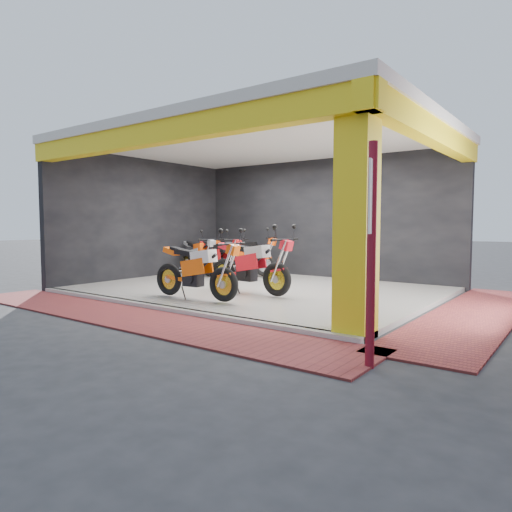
{
  "coord_description": "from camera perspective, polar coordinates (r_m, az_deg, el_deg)",
  "views": [
    {
      "loc": [
        6.45,
        -6.78,
        1.64
      ],
      "look_at": [
        0.25,
        1.59,
        0.9
      ],
      "focal_mm": 32.0,
      "sensor_mm": 36.0,
      "label": 1
    }
  ],
  "objects": [
    {
      "name": "back_wall",
      "position": [
        13.52,
        8.07,
        4.49
      ],
      "size": [
        8.2,
        0.2,
        3.5
      ],
      "primitive_type": "cube",
      "color": "black",
      "rests_on": "ground"
    },
    {
      "name": "moto_row_c",
      "position": [
        13.26,
        -6.02,
        0.22
      ],
      "size": [
        2.29,
        1.47,
        1.31
      ],
      "primitive_type": null,
      "rotation": [
        0.0,
        0.0,
        -0.34
      ],
      "color": "#999BA0",
      "rests_on": "showroom_floor"
    },
    {
      "name": "moto_hero",
      "position": [
        8.82,
        -4.08,
        -1.44
      ],
      "size": [
        2.3,
        0.93,
        1.39
      ],
      "primitive_type": null,
      "rotation": [
        0.0,
        0.0,
        0.04
      ],
      "color": "#F85A0A",
      "rests_on": "showroom_floor"
    },
    {
      "name": "moto_row_a",
      "position": [
        9.48,
        2.62,
        -0.84
      ],
      "size": [
        2.44,
        1.03,
        1.46
      ],
      "primitive_type": null,
      "rotation": [
        0.0,
        0.0,
        -0.06
      ],
      "color": "red",
      "rests_on": "showroom_floor"
    },
    {
      "name": "signpost",
      "position": [
        5.25,
        14.23,
        1.26
      ],
      "size": [
        0.1,
        0.35,
        2.55
      ],
      "rotation": [
        0.0,
        0.0,
        0.21
      ],
      "color": "maroon",
      "rests_on": "ground"
    },
    {
      "name": "left_wall",
      "position": [
        13.73,
        -13.73,
        4.41
      ],
      "size": [
        0.2,
        6.2,
        3.5
      ],
      "primitive_type": "cube",
      "color": "black",
      "rests_on": "ground"
    },
    {
      "name": "moto_row_b",
      "position": [
        12.51,
        -3.01,
        0.06
      ],
      "size": [
        2.32,
        1.31,
        1.34
      ],
      "primitive_type": null,
      "rotation": [
        0.0,
        0.0,
        -0.24
      ],
      "color": "#B61316",
      "rests_on": "showroom_floor"
    },
    {
      "name": "header_beam_right",
      "position": [
        9.27,
        21.27,
        14.11
      ],
      "size": [
        0.3,
        6.4,
        0.4
      ],
      "primitive_type": "cube",
      "color": "yellow",
      "rests_on": "corner_column"
    },
    {
      "name": "showroom_ceiling",
      "position": [
        11.07,
        0.25,
        14.26
      ],
      "size": [
        8.4,
        6.4,
        0.2
      ],
      "primitive_type": "cube",
      "color": "beige",
      "rests_on": "corner_column"
    },
    {
      "name": "corner_column",
      "position": [
        6.61,
        12.47,
        4.93
      ],
      "size": [
        0.5,
        0.5,
        3.5
      ],
      "primitive_type": "cube",
      "color": "yellow",
      "rests_on": "ground"
    },
    {
      "name": "header_beam_front",
      "position": [
        8.82,
        -11.77,
        14.83
      ],
      "size": [
        8.4,
        0.3,
        0.4
      ],
      "primitive_type": "cube",
      "color": "yellow",
      "rests_on": "corner_column"
    },
    {
      "name": "floor_kerb",
      "position": [
        8.79,
        -11.56,
        -6.44
      ],
      "size": [
        8.0,
        0.2,
        0.1
      ],
      "primitive_type": "cube",
      "color": "silver",
      "rests_on": "ground"
    },
    {
      "name": "ground",
      "position": [
        9.5,
        -6.95,
        -5.9
      ],
      "size": [
        80.0,
        80.0,
        0.0
      ],
      "primitive_type": "plane",
      "color": "#2D2D30",
      "rests_on": "ground"
    },
    {
      "name": "moto_row_d",
      "position": [
        13.03,
        1.11,
        0.31
      ],
      "size": [
        2.39,
        1.46,
        1.37
      ],
      "primitive_type": null,
      "rotation": [
        0.0,
        0.0,
        0.3
      ],
      "color": "#F74A0A",
      "rests_on": "showroom_floor"
    },
    {
      "name": "paver_right",
      "position": [
        9.08,
        25.64,
        -6.64
      ],
      "size": [
        1.4,
        7.0,
        0.03
      ],
      "primitive_type": "cube",
      "color": "maroon",
      "rests_on": "ground"
    },
    {
      "name": "showroom_floor",
      "position": [
        11.01,
        0.24,
        -4.24
      ],
      "size": [
        8.0,
        6.0,
        0.1
      ],
      "primitive_type": "cube",
      "color": "silver",
      "rests_on": "ground"
    },
    {
      "name": "paver_front",
      "position": [
        8.31,
        -15.6,
        -7.36
      ],
      "size": [
        9.0,
        1.4,
        0.03
      ],
      "primitive_type": "cube",
      "color": "maroon",
      "rests_on": "ground"
    }
  ]
}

